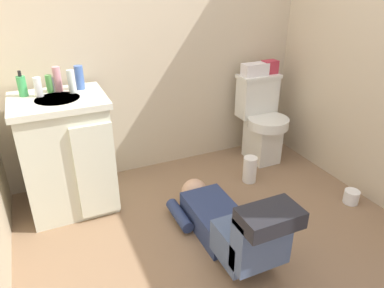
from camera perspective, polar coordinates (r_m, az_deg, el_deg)
name	(u,v)px	position (r m, az deg, el deg)	size (l,w,h in m)	color
ground_plane	(220,241)	(2.42, 4.48, -15.00)	(2.96, 3.19, 0.04)	#85664A
wall_back	(154,22)	(2.89, -5.99, 18.70)	(2.62, 0.08, 2.40)	#C5B396
toilet	(261,120)	(3.22, 10.91, 3.77)	(0.36, 0.46, 0.75)	silver
vanity_cabinet	(67,153)	(2.62, -19.16, -1.40)	(0.60, 0.53, 0.82)	silver
faucet	(53,84)	(2.60, -21.08, 8.84)	(0.02, 0.02, 0.10)	silver
person_plumber	(229,224)	(2.24, 5.88, -12.46)	(0.39, 1.06, 0.52)	navy
tissue_box	(255,69)	(3.13, 9.95, 11.58)	(0.22, 0.11, 0.10)	silver
toiletry_bag	(270,67)	(3.21, 12.23, 11.85)	(0.12, 0.09, 0.11)	#B22D3F
soap_dispenser	(22,86)	(2.57, -25.32, 8.33)	(0.06, 0.06, 0.17)	#3DA557
bottle_white	(38,87)	(2.53, -23.19, 8.30)	(0.05, 0.05, 0.12)	white
bottle_green	(49,84)	(2.59, -21.67, 8.87)	(0.04, 0.04, 0.12)	#519E49
bottle_pink	(57,79)	(2.58, -20.53, 9.60)	(0.05, 0.05, 0.17)	pink
bottle_clear	(72,81)	(2.53, -18.54, 9.38)	(0.05, 0.05, 0.15)	silver
bottle_blue	(79,78)	(2.58, -17.39, 10.01)	(0.06, 0.06, 0.16)	#4669B6
paper_towel_roll	(250,169)	(2.94, 9.14, -3.99)	(0.11, 0.11, 0.21)	white
toilet_paper_roll	(351,197)	(2.93, 23.92, -7.64)	(0.11, 0.11, 0.10)	white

